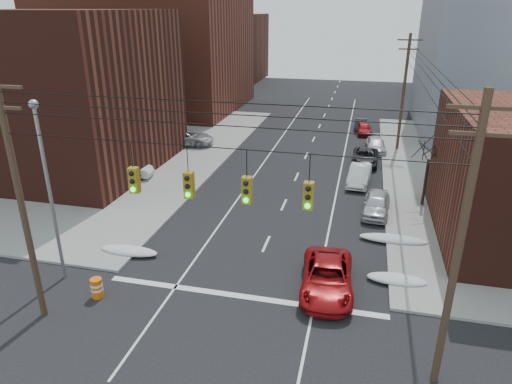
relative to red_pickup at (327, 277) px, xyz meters
The scene contains 25 objects.
sidewalk_nw 36.33m from the red_pickup, 148.46° to the left, with size 40.00×40.00×0.15m, color gray.
building_brick_near 30.05m from the red_pickup, 151.66° to the left, with size 20.00×16.00×13.00m, color #441B14.
building_brick_far 72.67m from the red_pickup, 114.41° to the left, with size 22.00×18.00×12.00m, color #441B14.
building_glass 65.96m from the red_pickup, 72.08° to the left, with size 20.00×18.00×22.00m, color gray.
utility_pole_left 14.33m from the red_pickup, 158.13° to the right, with size 2.20×0.28×11.00m.
utility_pole_right 8.43m from the red_pickup, 47.73° to the right, with size 2.20×0.28×11.00m.
utility_pole_far 26.87m from the red_pickup, 80.09° to the left, with size 2.20×0.28×11.00m.
traffic_signals 9.02m from the red_pickup, 127.50° to the right, with size 17.00×0.42×2.02m.
street_light 14.42m from the red_pickup, behind, with size 0.44×0.44×9.32m.
bare_tree 13.35m from the red_pickup, 64.87° to the left, with size 2.09×2.20×4.93m.
snow_nw 11.41m from the red_pickup, behind, with size 3.50×1.08×0.42m, color silver.
snow_ne 3.80m from the red_pickup, 23.53° to the left, with size 3.00×1.08×0.42m, color silver.
snow_east_far 6.94m from the red_pickup, 60.14° to the left, with size 4.00×1.08×0.42m, color silver.
red_pickup is the anchor object (origin of this frame).
parked_car_a 10.25m from the red_pickup, 76.20° to the left, with size 1.71×4.26×1.45m, color silver.
parked_car_b 15.60m from the red_pickup, 85.79° to the left, with size 1.57×4.50×1.48m, color silver.
parked_car_c 20.77m from the red_pickup, 85.82° to the left, with size 2.23×4.84×1.35m, color black.
parked_car_d 25.01m from the red_pickup, 84.39° to the left, with size 1.84×4.54×1.32m, color #BBBAC0.
parked_car_e 31.52m from the red_pickup, 87.84° to the left, with size 1.53×3.81×1.30m, color maroon.
parked_car_f 33.05m from the red_pickup, 88.54° to the left, with size 1.35×3.87×1.27m, color black.
lot_car_a 21.43m from the red_pickup, 144.99° to the left, with size 1.51×4.34×1.43m, color silver.
lot_car_b 27.57m from the red_pickup, 126.01° to the left, with size 2.55×5.53×1.54m, color #B5B6BA.
lot_car_c 26.21m from the red_pickup, 142.65° to the left, with size 2.14×5.27×1.53m, color black.
lot_car_d 25.96m from the red_pickup, 142.77° to the left, with size 1.50×3.74×1.27m, color #ADADB2.
construction_barrel 11.27m from the red_pickup, 163.67° to the right, with size 0.65×0.65×1.02m.
Camera 1 is at (5.03, -11.60, 13.15)m, focal length 32.00 mm.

